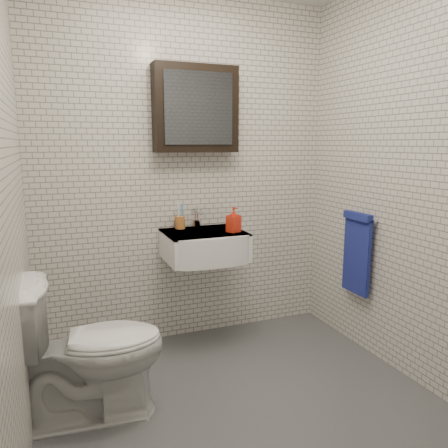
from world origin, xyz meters
name	(u,v)px	position (x,y,z in m)	size (l,w,h in m)	color
ground	(241,401)	(0.00, 0.00, 0.01)	(2.20, 2.00, 0.01)	#53565B
room_shell	(243,143)	(0.00, 0.00, 1.47)	(2.22, 2.02, 2.51)	silver
washbasin	(206,246)	(0.05, 0.73, 0.76)	(0.55, 0.50, 0.20)	white
faucet	(197,219)	(0.05, 0.93, 0.92)	(0.06, 0.20, 0.15)	silver
mirror_cabinet	(196,109)	(0.05, 0.93, 1.70)	(0.60, 0.15, 0.60)	black
towel_rail	(357,250)	(1.04, 0.35, 0.72)	(0.09, 0.30, 0.58)	silver
toothbrush_cup	(180,222)	(-0.08, 0.94, 0.90)	(0.09, 0.09, 0.20)	#B56B2D
soap_bottle	(234,220)	(0.24, 0.68, 0.94)	(0.08, 0.08, 0.18)	orange
toilet	(89,348)	(-0.80, 0.18, 0.40)	(0.44, 0.77, 0.79)	white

